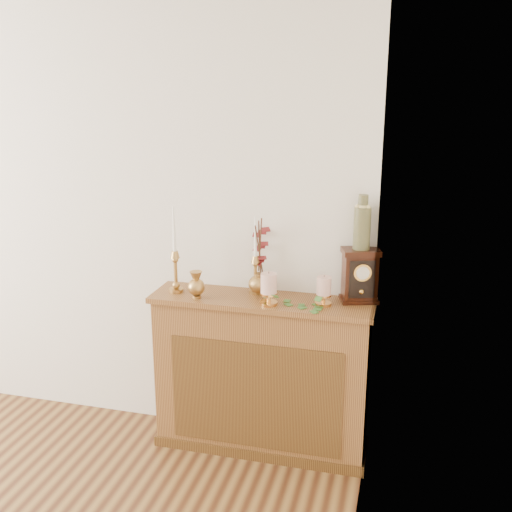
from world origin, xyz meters
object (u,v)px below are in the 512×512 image
(bud_vase, at_px, (196,285))
(ginger_jar, at_px, (261,258))
(candlestick_left, at_px, (175,265))
(candlestick_center, at_px, (255,268))
(ceramic_vase, at_px, (362,225))
(mantel_clock, at_px, (360,276))

(bud_vase, distance_m, ginger_jar, 0.39)
(candlestick_left, relative_size, candlestick_center, 1.11)
(candlestick_left, relative_size, ceramic_vase, 1.69)
(bud_vase, relative_size, ceramic_vase, 0.53)
(bud_vase, xyz_separation_m, mantel_clock, (0.87, 0.18, 0.07))
(candlestick_center, distance_m, ginger_jar, 0.07)
(ginger_jar, distance_m, mantel_clock, 0.56)
(candlestick_center, height_order, ginger_jar, ginger_jar)
(candlestick_center, xyz_separation_m, mantel_clock, (0.58, 0.01, -0.00))
(ginger_jar, bearing_deg, candlestick_center, -127.66)
(ginger_jar, bearing_deg, mantel_clock, -1.61)
(candlestick_center, distance_m, mantel_clock, 0.58)
(bud_vase, distance_m, ceramic_vase, 0.95)
(candlestick_center, xyz_separation_m, ginger_jar, (0.02, 0.03, 0.05))
(candlestick_left, bearing_deg, mantel_clock, 6.04)
(mantel_clock, bearing_deg, ginger_jar, 160.93)
(ceramic_vase, bearing_deg, candlestick_left, -173.81)
(ginger_jar, height_order, ceramic_vase, ceramic_vase)
(candlestick_center, distance_m, ceramic_vase, 0.64)
(bud_vase, bearing_deg, ceramic_vase, 11.71)
(bud_vase, bearing_deg, candlestick_left, 154.69)
(candlestick_center, bearing_deg, candlestick_left, -167.99)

